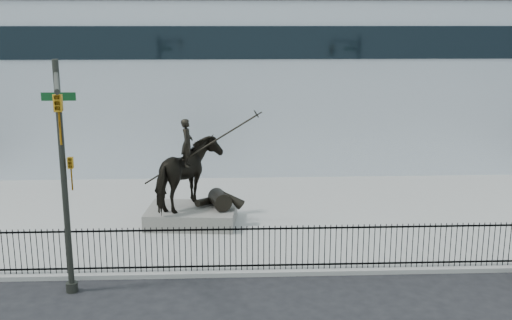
{
  "coord_description": "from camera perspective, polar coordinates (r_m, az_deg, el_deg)",
  "views": [
    {
      "loc": [
        -2.15,
        -16.86,
        8.03
      ],
      "look_at": [
        -1.14,
        6.0,
        2.71
      ],
      "focal_mm": 42.0,
      "sensor_mm": 36.0,
      "label": 1
    }
  ],
  "objects": [
    {
      "name": "plaza",
      "position": [
        25.24,
        2.5,
        -5.29
      ],
      "size": [
        30.0,
        12.0,
        0.15
      ],
      "primitive_type": "cube",
      "color": "gray",
      "rests_on": "ground"
    },
    {
      "name": "traffic_signal_left",
      "position": [
        17.34,
        -17.84,
        -0.88
      ],
      "size": [
        1.52,
        4.84,
        7.0
      ],
      "color": "#252722",
      "rests_on": "ground"
    },
    {
      "name": "equestrian_statue",
      "position": [
        23.56,
        -6.09,
        -1.42
      ],
      "size": [
        4.42,
        2.93,
        3.76
      ],
      "rotation": [
        0.0,
        0.0,
        -0.09
      ],
      "color": "black",
      "rests_on": "statue_plinth"
    },
    {
      "name": "picket_fence",
      "position": [
        19.58,
        3.99,
        -8.29
      ],
      "size": [
        22.1,
        0.1,
        1.5
      ],
      "color": "black",
      "rests_on": "plaza"
    },
    {
      "name": "ground",
      "position": [
        18.8,
        4.39,
        -12.24
      ],
      "size": [
        120.0,
        120.0,
        0.0
      ],
      "primitive_type": "plane",
      "color": "black",
      "rests_on": "ground"
    },
    {
      "name": "building",
      "position": [
        37.09,
        0.81,
        7.62
      ],
      "size": [
        44.0,
        14.0,
        9.0
      ],
      "primitive_type": "cube",
      "color": "silver",
      "rests_on": "ground"
    },
    {
      "name": "statue_plinth",
      "position": [
        24.04,
        -6.15,
        -5.3
      ],
      "size": [
        3.66,
        2.68,
        0.65
      ],
      "primitive_type": "cube",
      "rotation": [
        0.0,
        0.0,
        -0.09
      ],
      "color": "#5E5B56",
      "rests_on": "plaza"
    }
  ]
}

